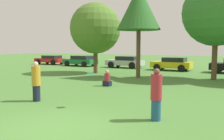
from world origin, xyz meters
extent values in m
plane|color=#477A33|center=(0.00, 0.00, 0.00)|extent=(120.00, 120.00, 0.00)
cylinder|color=#191E33|center=(-3.10, 2.29, 0.34)|extent=(0.32, 0.32, 0.68)
cylinder|color=#BF8C26|center=(-3.10, 2.29, 1.09)|extent=(0.37, 0.37, 0.83)
sphere|color=beige|center=(-3.10, 2.29, 1.61)|extent=(0.21, 0.21, 0.21)
cylinder|color=navy|center=(2.30, 2.15, 0.33)|extent=(0.30, 0.30, 0.66)
cylinder|color=#A52633|center=(2.30, 2.15, 1.07)|extent=(0.36, 0.36, 0.81)
sphere|color=brown|center=(2.30, 2.15, 1.57)|extent=(0.20, 0.20, 0.20)
cylinder|color=#19B2D8|center=(-0.49, 2.55, 1.30)|extent=(0.29, 0.27, 0.17)
cube|color=#191E33|center=(-2.51, 7.28, 0.15)|extent=(0.44, 0.37, 0.30)
cylinder|color=#A52633|center=(-2.51, 7.28, 0.53)|extent=(0.33, 0.33, 0.45)
sphere|color=tan|center=(-2.51, 7.28, 0.85)|extent=(0.22, 0.22, 0.22)
cylinder|color=brown|center=(-7.01, 12.90, 1.35)|extent=(0.37, 0.37, 2.70)
sphere|color=#4C7528|center=(-7.01, 12.90, 3.92)|extent=(4.42, 4.42, 4.42)
cylinder|color=brown|center=(-2.45, 11.77, 1.78)|extent=(0.31, 0.31, 3.56)
cone|color=#286023|center=(-2.45, 11.77, 5.18)|extent=(3.25, 3.25, 3.25)
cylinder|color=brown|center=(2.65, 13.40, 1.71)|extent=(0.37, 0.37, 3.41)
sphere|color=#33702D|center=(2.65, 13.40, 4.69)|extent=(4.64, 4.64, 4.64)
cube|color=red|center=(-18.14, 18.98, 0.55)|extent=(4.10, 1.70, 0.49)
cube|color=black|center=(-17.83, 18.98, 0.99)|extent=(2.26, 1.49, 0.39)
cylinder|color=black|center=(-19.40, 18.13, 0.36)|extent=(0.71, 0.19, 0.71)
cylinder|color=black|center=(-19.41, 19.81, 0.36)|extent=(0.71, 0.19, 0.71)
cylinder|color=black|center=(-16.86, 18.15, 0.36)|extent=(0.71, 0.19, 0.71)
cylinder|color=black|center=(-16.88, 19.82, 0.36)|extent=(0.71, 0.19, 0.71)
cube|color=#196633|center=(-13.02, 18.68, 0.55)|extent=(4.07, 1.90, 0.56)
cube|color=black|center=(-12.72, 18.68, 1.05)|extent=(2.24, 1.67, 0.42)
cylinder|color=black|center=(-14.27, 17.73, 0.32)|extent=(0.65, 0.21, 0.65)
cylinder|color=black|center=(-14.29, 19.61, 0.32)|extent=(0.65, 0.21, 0.65)
cylinder|color=black|center=(-11.76, 17.75, 0.32)|extent=(0.65, 0.21, 0.65)
cylinder|color=black|center=(-11.77, 19.63, 0.32)|extent=(0.65, 0.21, 0.65)
cube|color=#B2B2B7|center=(-7.22, 19.10, 0.57)|extent=(4.09, 1.74, 0.54)
cube|color=black|center=(-6.91, 19.10, 1.06)|extent=(2.25, 1.53, 0.44)
cylinder|color=black|center=(-8.48, 18.23, 0.35)|extent=(0.70, 0.22, 0.70)
cylinder|color=black|center=(-8.49, 19.95, 0.35)|extent=(0.70, 0.22, 0.70)
cylinder|color=black|center=(-5.95, 18.25, 0.35)|extent=(0.70, 0.22, 0.70)
cylinder|color=black|center=(-5.96, 19.97, 0.35)|extent=(0.70, 0.22, 0.70)
cube|color=gold|center=(-1.87, 18.66, 0.57)|extent=(3.82, 1.88, 0.58)
cube|color=black|center=(-1.59, 18.66, 1.07)|extent=(2.11, 1.64, 0.42)
cylinder|color=black|center=(-3.05, 17.72, 0.33)|extent=(0.66, 0.17, 0.66)
cylinder|color=black|center=(-3.06, 19.57, 0.33)|extent=(0.66, 0.17, 0.66)
cylinder|color=black|center=(-0.68, 17.74, 0.33)|extent=(0.66, 0.17, 0.66)
cylinder|color=black|center=(-0.70, 19.59, 0.33)|extent=(0.66, 0.17, 0.66)
cylinder|color=black|center=(2.43, 17.78, 0.34)|extent=(0.68, 0.22, 0.68)
cylinder|color=black|center=(2.42, 19.59, 0.34)|extent=(0.68, 0.22, 0.68)
camera|label=1|loc=(4.84, -5.20, 2.35)|focal=39.44mm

